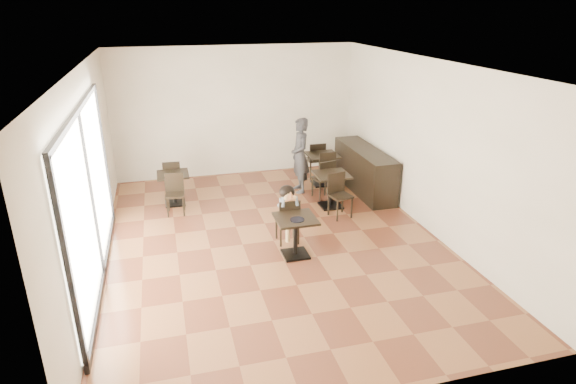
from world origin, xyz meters
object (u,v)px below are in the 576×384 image
object	(u,v)px
cafe_table_back	(322,169)
chair_back_b	(330,174)
cafe_table_left	(174,189)
chair_mid_b	(340,196)
cafe_table_mid	(331,190)
chair_left_a	(173,178)
chair_left_b	(175,195)
adult_patron	(300,155)
child	(287,214)
chair_back_a	(315,160)
child_table	(295,237)
chair_mid_a	(323,178)
child_chair	(287,220)

from	to	relation	value
cafe_table_back	chair_back_b	world-z (taller)	chair_back_b
cafe_table_left	chair_back_b	size ratio (longest dim) A/B	0.77
chair_mid_b	chair_back_b	size ratio (longest dim) A/B	0.99
cafe_table_mid	chair_left_a	size ratio (longest dim) A/B	0.89
chair_left_b	cafe_table_mid	bearing A→B (deg)	-3.50
chair_back_b	cafe_table_left	bearing A→B (deg)	176.39
adult_patron	cafe_table_left	xyz separation A→B (m)	(-2.86, -0.05, -0.52)
adult_patron	cafe_table_mid	xyz separation A→B (m)	(0.39, -1.06, -0.49)
child	chair_back_a	size ratio (longest dim) A/B	1.20
child	chair_back_b	distance (m)	2.69
adult_patron	chair_left_a	bearing A→B (deg)	-100.26
child_table	chair_back_b	world-z (taller)	chair_back_b
child	cafe_table_mid	bearing A→B (deg)	45.35
child_table	chair_left_a	distance (m)	3.97
cafe_table_left	chair_left_a	world-z (taller)	chair_left_a
chair_left_a	cafe_table_mid	bearing A→B (deg)	158.96
adult_patron	cafe_table_mid	distance (m)	1.24
cafe_table_left	chair_back_b	distance (m)	3.52
chair_mid_b	chair_mid_a	bearing A→B (deg)	78.13
chair_left_a	chair_back_a	xyz separation A→B (m)	(3.51, 0.35, 0.03)
chair_left_b	chair_back_b	size ratio (longest dim) A/B	0.93
chair_left_a	chair_back_b	xyz separation A→B (m)	(3.51, -0.75, 0.03)
child	chair_mid_b	xyz separation A→B (m)	(1.33, 0.80, -0.09)
adult_patron	cafe_table_back	world-z (taller)	adult_patron
chair_back_b	child_table	bearing A→B (deg)	-120.71
child_chair	chair_left_b	distance (m)	2.65
child	chair_mid_b	bearing A→B (deg)	30.97
chair_mid_b	child_table	bearing A→B (deg)	-146.52
chair_mid_b	chair_left_b	size ratio (longest dim) A/B	1.07
child	chair_left_b	world-z (taller)	child
cafe_table_mid	chair_left_b	distance (m)	3.29
adult_patron	cafe_table_mid	size ratio (longest dim) A/B	2.31
cafe_table_left	chair_left_b	bearing A→B (deg)	-90.00
cafe_table_back	child_table	bearing A→B (deg)	-116.02
adult_patron	chair_left_b	size ratio (longest dim) A/B	2.05
child_table	child_chair	distance (m)	0.55
child_table	chair_back_b	distance (m)	3.15
child_chair	chair_back_b	distance (m)	2.69
cafe_table_back	chair_left_b	bearing A→B (deg)	-165.70
cafe_table_left	child_chair	bearing A→B (deg)	-50.97
cafe_table_mid	cafe_table_left	xyz separation A→B (m)	(-3.26, 1.02, -0.02)
child_table	cafe_table_left	distance (m)	3.49
cafe_table_mid	cafe_table_back	size ratio (longest dim) A/B	0.99
child_chair	child	bearing A→B (deg)	-0.00
child_table	child	size ratio (longest dim) A/B	0.66
chair_left_b	chair_back_a	distance (m)	3.80
cafe_table_left	chair_mid_b	xyz separation A→B (m)	(3.26, -1.57, 0.10)
chair_back_a	chair_back_b	world-z (taller)	same
child	chair_mid_a	size ratio (longest dim) A/B	1.21
child	chair_mid_a	bearing A→B (deg)	54.93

